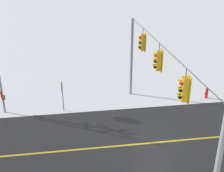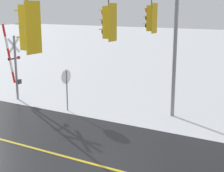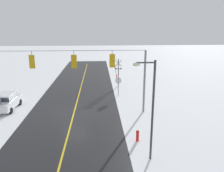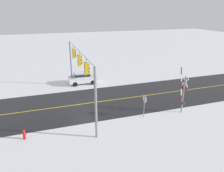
% 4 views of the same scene
% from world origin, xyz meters
% --- Properties ---
extents(ground_plane, '(160.00, 160.00, 0.00)m').
position_xyz_m(ground_plane, '(0.00, 0.00, 0.00)').
color(ground_plane, white).
extents(signal_span, '(14.20, 0.47, 6.22)m').
position_xyz_m(signal_span, '(-0.09, -0.01, 4.21)').
color(signal_span, gray).
rests_on(signal_span, ground).
extents(stop_sign, '(0.80, 0.09, 2.35)m').
position_xyz_m(stop_sign, '(-4.95, -5.48, 1.71)').
color(stop_sign, gray).
rests_on(stop_sign, ground).
extents(railroad_crossing, '(1.35, 0.31, 4.74)m').
position_xyz_m(railroad_crossing, '(-5.26, -9.71, 2.29)').
color(railroad_crossing, gray).
rests_on(railroad_crossing, ground).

